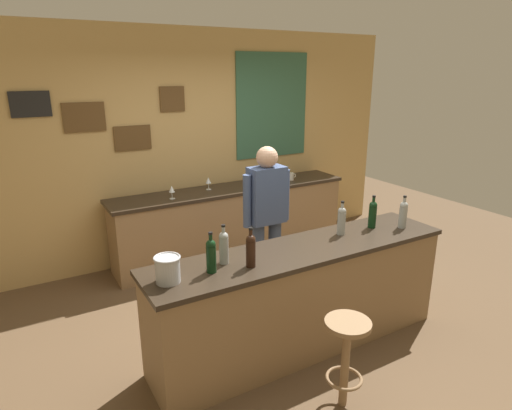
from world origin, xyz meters
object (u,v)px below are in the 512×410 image
at_px(ice_bucket, 168,269).
at_px(wine_bottle_d, 342,220).
at_px(wine_glass_b, 208,181).
at_px(wine_glass_a, 172,189).
at_px(wine_bottle_c, 251,249).
at_px(wine_bottle_e, 373,213).
at_px(coffee_mug, 291,176).
at_px(wine_bottle_f, 403,214).
at_px(bar_stool, 346,349).
at_px(wine_bottle_b, 224,246).
at_px(wine_bottle_a, 211,255).
at_px(bartender, 267,215).

bearing_deg(ice_bucket, wine_bottle_d, 3.61).
bearing_deg(wine_glass_b, wine_glass_a, -162.74).
xyz_separation_m(wine_bottle_c, wine_bottle_d, (1.01, 0.17, 0.00)).
bearing_deg(wine_glass_a, ice_bucket, -110.48).
distance_m(wine_bottle_e, coffee_mug, 1.99).
xyz_separation_m(wine_bottle_e, wine_glass_b, (-0.72, 2.05, -0.05)).
distance_m(wine_bottle_e, wine_bottle_f, 0.28).
relative_size(bar_stool, wine_bottle_d, 2.22).
distance_m(bar_stool, coffee_mug, 3.13).
xyz_separation_m(wine_bottle_d, wine_bottle_f, (0.60, -0.15, 0.00)).
height_order(wine_bottle_b, wine_bottle_c, same).
height_order(wine_bottle_a, wine_bottle_d, same).
bearing_deg(wine_glass_a, wine_bottle_c, -93.60).
height_order(wine_bottle_d, ice_bucket, wine_bottle_d).
bearing_deg(wine_bottle_b, bar_stool, -55.98).
relative_size(bartender, wine_bottle_e, 5.29).
distance_m(bartender, wine_glass_b, 1.29).
height_order(wine_bottle_f, coffee_mug, wine_bottle_f).
relative_size(wine_bottle_d, wine_glass_a, 1.97).
distance_m(wine_bottle_d, coffee_mug, 2.09).
bearing_deg(wine_glass_a, wine_bottle_f, -53.81).
xyz_separation_m(wine_bottle_a, wine_glass_a, (0.42, 1.99, -0.05)).
bearing_deg(wine_bottle_f, wine_glass_b, 113.56).
distance_m(wine_bottle_c, wine_bottle_f, 1.61).
distance_m(wine_bottle_a, wine_glass_a, 2.03).
bearing_deg(wine_bottle_b, wine_bottle_f, -4.31).
distance_m(wine_bottle_e, ice_bucket, 1.99).
height_order(wine_bottle_e, wine_glass_a, wine_bottle_e).
bearing_deg(wine_glass_a, bartender, -63.04).
height_order(wine_bottle_a, wine_bottle_f, same).
xyz_separation_m(wine_bottle_a, wine_bottle_f, (1.90, -0.04, 0.00)).
relative_size(bartender, wine_bottle_b, 5.29).
xyz_separation_m(wine_glass_a, coffee_mug, (1.68, 0.06, -0.06)).
relative_size(ice_bucket, coffee_mug, 1.50).
bearing_deg(coffee_mug, ice_bucket, -139.98).
bearing_deg(wine_glass_b, ice_bucket, -120.60).
xyz_separation_m(bartender, bar_stool, (-0.31, -1.56, -0.48)).
xyz_separation_m(ice_bucket, wine_glass_a, (0.74, 1.98, -0.01)).
distance_m(bar_stool, wine_bottle_d, 1.19).
height_order(wine_bottle_f, ice_bucket, wine_bottle_f).
distance_m(bartender, wine_glass_a, 1.27).
distance_m(wine_bottle_b, wine_glass_b, 2.21).
relative_size(wine_bottle_a, ice_bucket, 1.63).
bearing_deg(bartender, wine_bottle_e, -48.21).
relative_size(wine_bottle_a, wine_glass_b, 1.97).
distance_m(bartender, wine_bottle_e, 1.02).
distance_m(wine_bottle_d, ice_bucket, 1.63).
bearing_deg(wine_glass_b, coffee_mug, -5.29).
relative_size(wine_bottle_e, coffee_mug, 2.45).
height_order(wine_bottle_d, wine_glass_a, wine_bottle_d).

